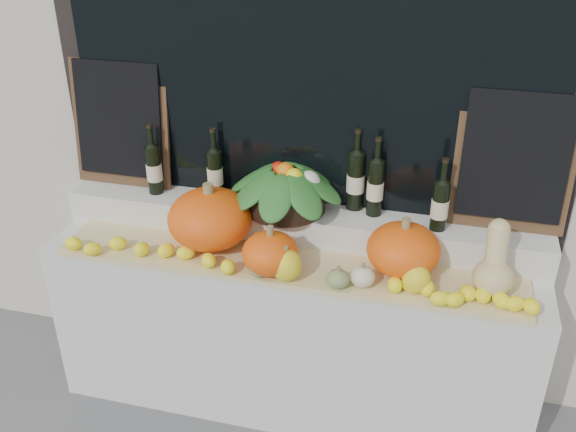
{
  "coord_description": "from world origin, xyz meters",
  "views": [
    {
      "loc": [
        0.61,
        -0.92,
        2.46
      ],
      "look_at": [
        0.0,
        1.45,
        1.12
      ],
      "focal_mm": 40.0,
      "sensor_mm": 36.0,
      "label": 1
    }
  ],
  "objects_px": {
    "butternut_squash": "(494,267)",
    "wine_bottle_tall": "(356,180)",
    "pumpkin_right": "(403,250)",
    "pumpkin_left": "(210,219)",
    "produce_bowl": "(285,186)"
  },
  "relations": [
    {
      "from": "pumpkin_right",
      "to": "produce_bowl",
      "type": "relative_size",
      "value": 0.55
    },
    {
      "from": "butternut_squash",
      "to": "wine_bottle_tall",
      "type": "bearing_deg",
      "value": 151.98
    },
    {
      "from": "butternut_squash",
      "to": "wine_bottle_tall",
      "type": "relative_size",
      "value": 0.77
    },
    {
      "from": "pumpkin_left",
      "to": "wine_bottle_tall",
      "type": "height_order",
      "value": "wine_bottle_tall"
    },
    {
      "from": "butternut_squash",
      "to": "wine_bottle_tall",
      "type": "xyz_separation_m",
      "value": [
        -0.63,
        0.34,
        0.16
      ]
    },
    {
      "from": "pumpkin_left",
      "to": "butternut_squash",
      "type": "relative_size",
      "value": 1.3
    },
    {
      "from": "butternut_squash",
      "to": "pumpkin_left",
      "type": "bearing_deg",
      "value": 177.1
    },
    {
      "from": "pumpkin_right",
      "to": "wine_bottle_tall",
      "type": "xyz_separation_m",
      "value": [
        -0.26,
        0.29,
        0.17
      ]
    },
    {
      "from": "pumpkin_left",
      "to": "butternut_squash",
      "type": "distance_m",
      "value": 1.26
    },
    {
      "from": "pumpkin_right",
      "to": "butternut_squash",
      "type": "height_order",
      "value": "butternut_squash"
    },
    {
      "from": "pumpkin_right",
      "to": "butternut_squash",
      "type": "distance_m",
      "value": 0.38
    },
    {
      "from": "produce_bowl",
      "to": "wine_bottle_tall",
      "type": "distance_m",
      "value": 0.33
    },
    {
      "from": "butternut_squash",
      "to": "produce_bowl",
      "type": "relative_size",
      "value": 0.52
    },
    {
      "from": "pumpkin_right",
      "to": "wine_bottle_tall",
      "type": "distance_m",
      "value": 0.42
    },
    {
      "from": "pumpkin_right",
      "to": "produce_bowl",
      "type": "xyz_separation_m",
      "value": [
        -0.57,
        0.2,
        0.14
      ]
    }
  ]
}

